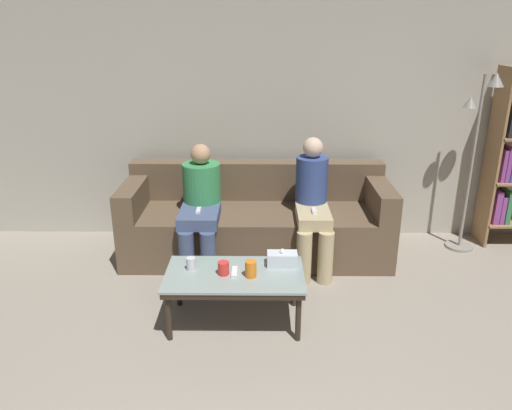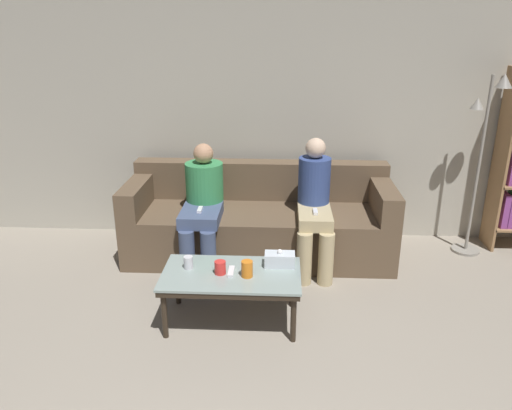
# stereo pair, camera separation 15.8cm
# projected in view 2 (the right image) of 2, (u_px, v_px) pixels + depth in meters

# --- Properties ---
(wall_back) EXTENTS (12.00, 0.06, 2.60)m
(wall_back) POSITION_uv_depth(u_px,v_px,m) (262.00, 107.00, 4.81)
(wall_back) COLOR #B7B2A3
(wall_back) RESTS_ON ground_plane
(couch) EXTENTS (2.42, 0.85, 0.82)m
(couch) POSITION_uv_depth(u_px,v_px,m) (259.00, 222.00, 4.68)
(couch) COLOR brown
(couch) RESTS_ON ground_plane
(coffee_table) EXTENTS (0.99, 0.55, 0.40)m
(coffee_table) POSITION_uv_depth(u_px,v_px,m) (231.00, 278.00, 3.57)
(coffee_table) COLOR #8C9E99
(coffee_table) RESTS_ON ground_plane
(cup_near_left) EXTENTS (0.08, 0.08, 0.10)m
(cup_near_left) POSITION_uv_depth(u_px,v_px,m) (220.00, 268.00, 3.52)
(cup_near_left) COLOR red
(cup_near_left) RESTS_ON coffee_table
(cup_near_right) EXTENTS (0.07, 0.07, 0.09)m
(cup_near_right) POSITION_uv_depth(u_px,v_px,m) (188.00, 262.00, 3.60)
(cup_near_right) COLOR silver
(cup_near_right) RESTS_ON coffee_table
(cup_far_center) EXTENTS (0.08, 0.08, 0.12)m
(cup_far_center) POSITION_uv_depth(u_px,v_px,m) (247.00, 269.00, 3.48)
(cup_far_center) COLOR orange
(cup_far_center) RESTS_ON coffee_table
(tissue_box) EXTENTS (0.22, 0.12, 0.13)m
(tissue_box) POSITION_uv_depth(u_px,v_px,m) (280.00, 259.00, 3.64)
(tissue_box) COLOR silver
(tissue_box) RESTS_ON coffee_table
(game_remote) EXTENTS (0.04, 0.15, 0.02)m
(game_remote) POSITION_uv_depth(u_px,v_px,m) (231.00, 271.00, 3.55)
(game_remote) COLOR white
(game_remote) RESTS_ON coffee_table
(standing_lamp) EXTENTS (0.31, 0.26, 1.67)m
(standing_lamp) POSITION_uv_depth(u_px,v_px,m) (483.00, 147.00, 4.46)
(standing_lamp) COLOR gray
(standing_lamp) RESTS_ON ground_plane
(seated_person_left_end) EXTENTS (0.34, 0.72, 1.08)m
(seated_person_left_end) POSITION_uv_depth(u_px,v_px,m) (203.00, 202.00, 4.39)
(seated_person_left_end) COLOR #47567A
(seated_person_left_end) RESTS_ON ground_plane
(seated_person_mid_left) EXTENTS (0.31, 0.69, 1.14)m
(seated_person_mid_left) POSITION_uv_depth(u_px,v_px,m) (314.00, 203.00, 4.33)
(seated_person_mid_left) COLOR tan
(seated_person_mid_left) RESTS_ON ground_plane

